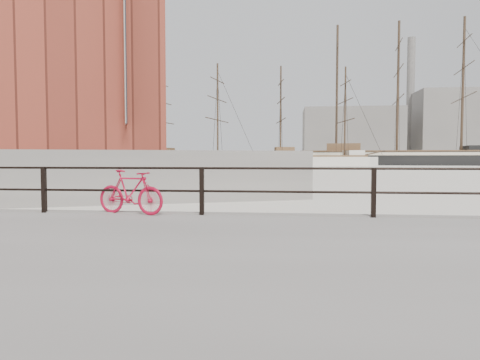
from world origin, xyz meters
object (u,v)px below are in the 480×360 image
(schooner_left, at_px, (188,166))
(workboat_far, at_px, (28,170))
(bicycle, at_px, (130,192))
(barque_black, at_px, (396,165))
(workboat_near, at_px, (38,175))
(schooner_mid, at_px, (313,166))

(schooner_left, height_order, workboat_far, schooner_left)
(workboat_far, bearing_deg, schooner_left, 20.69)
(bicycle, xyz_separation_m, schooner_left, (-14.57, 68.01, -0.82))
(barque_black, bearing_deg, workboat_near, -121.76)
(barque_black, distance_m, workboat_far, 68.86)
(workboat_near, bearing_deg, schooner_left, 53.23)
(bicycle, bearing_deg, schooner_mid, 97.70)
(schooner_mid, bearing_deg, workboat_near, -130.09)
(schooner_mid, distance_m, workboat_far, 47.73)
(schooner_left, xyz_separation_m, workboat_far, (-13.40, -27.91, 0.00))
(barque_black, bearing_deg, schooner_mid, -140.40)
(workboat_near, relative_size, workboat_far, 1.05)
(barque_black, relative_size, workboat_near, 4.79)
(schooner_left, bearing_deg, bicycle, -66.59)
(schooner_mid, bearing_deg, schooner_left, 179.43)
(bicycle, relative_size, barque_black, 0.03)
(bicycle, bearing_deg, barque_black, 86.76)
(schooner_mid, height_order, schooner_left, schooner_mid)
(workboat_far, bearing_deg, bicycle, -98.77)
(bicycle, relative_size, workboat_near, 0.14)
(bicycle, distance_m, barque_black, 86.88)
(barque_black, height_order, workboat_near, barque_black)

